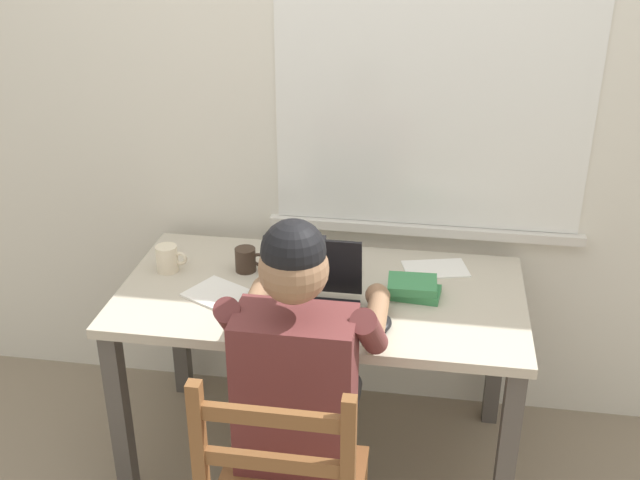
{
  "coord_description": "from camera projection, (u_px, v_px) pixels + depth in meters",
  "views": [
    {
      "loc": [
        0.36,
        -2.32,
        2.05
      ],
      "look_at": [
        0.0,
        -0.05,
        0.95
      ],
      "focal_mm": 43.38,
      "sensor_mm": 36.0,
      "label": 1
    }
  ],
  "objects": [
    {
      "name": "back_wall",
      "position": [
        342.0,
        96.0,
        2.84
      ],
      "size": [
        6.0,
        0.08,
        2.6
      ],
      "color": "silver",
      "rests_on": "ground"
    },
    {
      "name": "paper_pile_near_laptop",
      "position": [
        435.0,
        269.0,
        2.83
      ],
      "size": [
        0.26,
        0.2,
        0.01
      ],
      "primitive_type": "cube",
      "rotation": [
        0.0,
        0.0,
        0.25
      ],
      "color": "white",
      "rests_on": "desk"
    },
    {
      "name": "coffee_mug_white",
      "position": [
        168.0,
        259.0,
        2.81
      ],
      "size": [
        0.12,
        0.08,
        0.1
      ],
      "color": "beige",
      "rests_on": "desk"
    },
    {
      "name": "seated_person",
      "position": [
        302.0,
        376.0,
        2.32
      ],
      "size": [
        0.5,
        0.6,
        1.24
      ],
      "color": "brown",
      "rests_on": "ground"
    },
    {
      "name": "coffee_mug_spare",
      "position": [
        338.0,
        262.0,
        2.79
      ],
      "size": [
        0.12,
        0.08,
        0.09
      ],
      "color": "#38281E",
      "rests_on": "desk"
    },
    {
      "name": "laptop",
      "position": [
        309.0,
        295.0,
        2.55
      ],
      "size": [
        0.33,
        0.28,
        0.23
      ],
      "color": "black",
      "rests_on": "desk"
    },
    {
      "name": "ground_plane",
      "position": [
        321.0,
        454.0,
        3.01
      ],
      "size": [
        8.0,
        8.0,
        0.0
      ],
      "primitive_type": "plane",
      "color": "gray"
    },
    {
      "name": "paper_pile_back_corner",
      "position": [
        219.0,
        294.0,
        2.66
      ],
      "size": [
        0.26,
        0.25,
        0.01
      ],
      "primitive_type": "cube",
      "rotation": [
        0.0,
        0.0,
        -0.48
      ],
      "color": "white",
      "rests_on": "desk"
    },
    {
      "name": "desk",
      "position": [
        321.0,
        314.0,
        2.73
      ],
      "size": [
        1.41,
        0.74,
        0.73
      ],
      "color": "#BCB29E",
      "rests_on": "ground"
    },
    {
      "name": "book_stack_main",
      "position": [
        413.0,
        288.0,
        2.65
      ],
      "size": [
        0.19,
        0.14,
        0.06
      ],
      "color": "#38844C",
      "rests_on": "desk"
    },
    {
      "name": "coffee_mug_dark",
      "position": [
        246.0,
        260.0,
        2.81
      ],
      "size": [
        0.11,
        0.08,
        0.09
      ],
      "color": "#38281E",
      "rests_on": "desk"
    },
    {
      "name": "computer_mouse",
      "position": [
        382.0,
        323.0,
        2.47
      ],
      "size": [
        0.06,
        0.1,
        0.03
      ],
      "primitive_type": "ellipsoid",
      "color": "black",
      "rests_on": "desk"
    }
  ]
}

